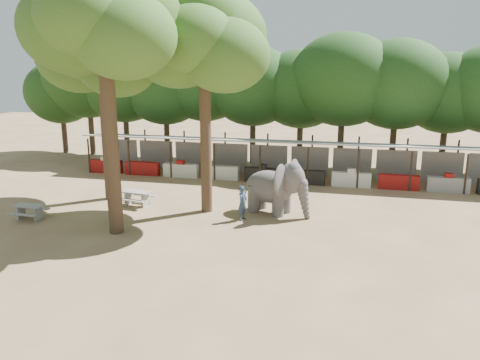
% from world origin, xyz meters
% --- Properties ---
extents(ground, '(100.00, 100.00, 0.00)m').
position_xyz_m(ground, '(0.00, 0.00, 0.00)').
color(ground, brown).
rests_on(ground, ground).
extents(vendor_stalls, '(28.00, 2.99, 2.80)m').
position_xyz_m(vendor_stalls, '(-0.00, 13.84, 1.18)').
color(vendor_stalls, gray).
rests_on(vendor_stalls, ground).
extents(yard_tree_left, '(7.10, 6.90, 11.02)m').
position_xyz_m(yard_tree_left, '(-9.13, 7.19, 8.20)').
color(yard_tree_left, '#332316').
rests_on(yard_tree_left, ground).
extents(yard_tree_center, '(7.10, 6.90, 12.04)m').
position_xyz_m(yard_tree_center, '(-6.13, 2.19, 9.21)').
color(yard_tree_center, '#332316').
rests_on(yard_tree_center, ground).
extents(yard_tree_back, '(7.10, 6.90, 11.36)m').
position_xyz_m(yard_tree_back, '(-3.13, 6.19, 8.54)').
color(yard_tree_back, '#332316').
rests_on(yard_tree_back, ground).
extents(backdrop_trees, '(46.46, 5.95, 8.33)m').
position_xyz_m(backdrop_trees, '(0.00, 19.00, 5.51)').
color(backdrop_trees, '#332316').
rests_on(backdrop_trees, ground).
extents(elephant, '(3.71, 2.77, 2.75)m').
position_xyz_m(elephant, '(0.56, 6.45, 1.38)').
color(elephant, '#434041').
rests_on(elephant, ground).
extents(handler, '(0.55, 0.70, 1.71)m').
position_xyz_m(handler, '(-0.88, 5.03, 0.85)').
color(handler, '#26384C').
rests_on(handler, ground).
extents(picnic_table_near, '(1.45, 1.31, 0.72)m').
position_xyz_m(picnic_table_near, '(-11.02, 2.69, 0.47)').
color(picnic_table_near, gray).
rests_on(picnic_table_near, ground).
extents(picnic_table_far, '(1.75, 1.61, 0.79)m').
position_xyz_m(picnic_table_far, '(-6.95, 6.07, 0.51)').
color(picnic_table_far, gray).
rests_on(picnic_table_far, ground).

